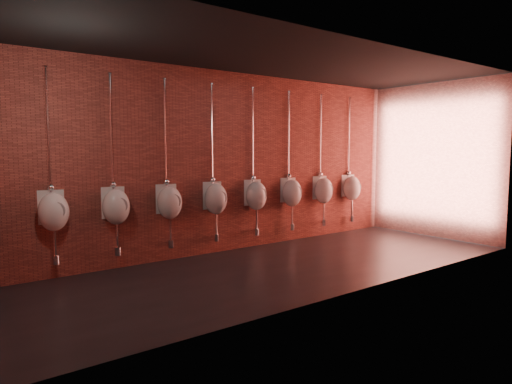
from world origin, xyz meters
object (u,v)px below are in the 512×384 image
Objects in this scene: urinal_3 at (169,202)px; urinal_4 at (216,198)px; urinal_1 at (53,211)px; urinal_2 at (116,206)px; urinal_8 at (352,188)px; urinal_7 at (323,190)px; urinal_5 at (256,195)px; urinal_6 at (292,192)px.

urinal_4 is (0.88, 0.00, 0.00)m from urinal_3.
urinal_1 is 0.88m from urinal_2.
urinal_3 is at bearing 180.00° from urinal_4.
urinal_8 is (4.41, 0.00, 0.00)m from urinal_3.
urinal_7 is at bearing 0.00° from urinal_2.
urinal_3 is 3.53m from urinal_7.
urinal_7 is 0.88m from urinal_8.
urinal_5 and urinal_7 have the same top height.
urinal_1 and urinal_7 have the same top height.
urinal_4 and urinal_5 have the same top height.
urinal_4 is at bearing 180.00° from urinal_7.
urinal_4 is 3.53m from urinal_8.
urinal_2 and urinal_6 have the same top height.
urinal_2 and urinal_7 have the same top height.
urinal_2 is at bearing 180.00° from urinal_5.
urinal_6 is at bearing 180.00° from urinal_7.
urinal_2 and urinal_8 have the same top height.
urinal_2 is 3.53m from urinal_6.
urinal_1 and urinal_6 have the same top height.
urinal_2 is at bearing 180.00° from urinal_3.
urinal_7 is at bearing 180.00° from urinal_8.
urinal_7 is (0.88, 0.00, 0.00)m from urinal_6.
urinal_1 is 6.17m from urinal_8.
urinal_6 is (0.88, 0.00, 0.00)m from urinal_5.
urinal_1 is 1.00× the size of urinal_8.
urinal_1 is at bearing 180.00° from urinal_8.
urinal_1 is 1.00× the size of urinal_3.
urinal_3 is at bearing 180.00° from urinal_7.
urinal_4 is at bearing 180.00° from urinal_5.
urinal_2 and urinal_5 have the same top height.
urinal_1 is at bearing 180.00° from urinal_5.
urinal_8 is at bearing 0.00° from urinal_1.
urinal_1 is 4.41m from urinal_6.
urinal_3 and urinal_4 have the same top height.
urinal_2 is 1.76m from urinal_4.
urinal_4 is 1.00× the size of urinal_5.
urinal_3 and urinal_7 have the same top height.
urinal_8 is (6.17, 0.00, 0.00)m from urinal_1.
urinal_5 is 1.00× the size of urinal_6.
urinal_1 is at bearing 180.00° from urinal_2.
urinal_6 is 1.00× the size of urinal_8.
urinal_8 is at bearing 0.00° from urinal_3.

